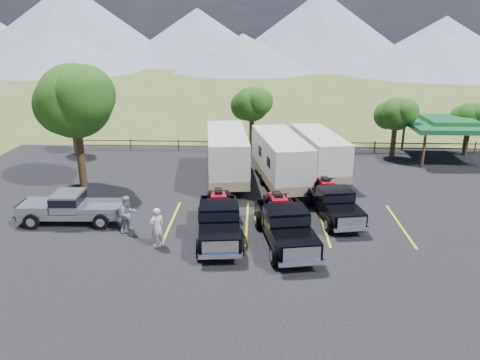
{
  "coord_description": "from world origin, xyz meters",
  "views": [
    {
      "loc": [
        -1.46,
        -18.66,
        10.01
      ],
      "look_at": [
        -2.46,
        6.42,
        1.6
      ],
      "focal_mm": 35.0,
      "sensor_mm": 36.0,
      "label": 1
    }
  ],
  "objects_px": {
    "trailer_left": "(227,156)",
    "person_a": "(157,227)",
    "person_b": "(128,214)",
    "rig_center": "(285,223)",
    "pavilion": "(448,124)",
    "trailer_right": "(319,154)",
    "trailer_center": "(281,160)",
    "rig_right": "(333,201)",
    "rig_left": "(219,219)",
    "tree_big_nw": "(74,101)",
    "pickup_silver": "(72,207)"
  },
  "relations": [
    {
      "from": "rig_right",
      "to": "pickup_silver",
      "type": "xyz_separation_m",
      "value": [
        -13.81,
        -1.33,
        -0.03
      ]
    },
    {
      "from": "rig_left",
      "to": "trailer_left",
      "type": "bearing_deg",
      "value": 85.61
    },
    {
      "from": "trailer_right",
      "to": "person_a",
      "type": "bearing_deg",
      "value": -139.42
    },
    {
      "from": "rig_left",
      "to": "tree_big_nw",
      "type": "bearing_deg",
      "value": 137.95
    },
    {
      "from": "rig_left",
      "to": "rig_right",
      "type": "bearing_deg",
      "value": 19.6
    },
    {
      "from": "pavilion",
      "to": "person_a",
      "type": "distance_m",
      "value": 24.94
    },
    {
      "from": "rig_center",
      "to": "trailer_right",
      "type": "relative_size",
      "value": 0.74
    },
    {
      "from": "rig_center",
      "to": "rig_right",
      "type": "distance_m",
      "value": 4.31
    },
    {
      "from": "rig_center",
      "to": "tree_big_nw",
      "type": "bearing_deg",
      "value": 139.19
    },
    {
      "from": "tree_big_nw",
      "to": "rig_right",
      "type": "relative_size",
      "value": 1.36
    },
    {
      "from": "rig_right",
      "to": "pavilion",
      "type": "bearing_deg",
      "value": 39.02
    },
    {
      "from": "rig_left",
      "to": "trailer_left",
      "type": "relative_size",
      "value": 0.65
    },
    {
      "from": "person_a",
      "to": "rig_center",
      "type": "bearing_deg",
      "value": 152.36
    },
    {
      "from": "tree_big_nw",
      "to": "rig_right",
      "type": "bearing_deg",
      "value": -14.77
    },
    {
      "from": "pavilion",
      "to": "trailer_center",
      "type": "relative_size",
      "value": 0.67
    },
    {
      "from": "rig_center",
      "to": "trailer_right",
      "type": "distance_m",
      "value": 10.79
    },
    {
      "from": "tree_big_nw",
      "to": "rig_left",
      "type": "xyz_separation_m",
      "value": [
        9.23,
        -6.81,
        -4.59
      ]
    },
    {
      "from": "rig_right",
      "to": "trailer_right",
      "type": "distance_m",
      "value": 7.14
    },
    {
      "from": "rig_left",
      "to": "trailer_left",
      "type": "distance_m",
      "value": 8.76
    },
    {
      "from": "rig_right",
      "to": "rig_center",
      "type": "bearing_deg",
      "value": -140.32
    },
    {
      "from": "trailer_right",
      "to": "pickup_silver",
      "type": "relative_size",
      "value": 1.54
    },
    {
      "from": "trailer_center",
      "to": "person_a",
      "type": "xyz_separation_m",
      "value": [
        -6.1,
        -9.08,
        -0.72
      ]
    },
    {
      "from": "tree_big_nw",
      "to": "trailer_left",
      "type": "bearing_deg",
      "value": 12.0
    },
    {
      "from": "trailer_left",
      "to": "person_a",
      "type": "bearing_deg",
      "value": -111.09
    },
    {
      "from": "tree_big_nw",
      "to": "trailer_center",
      "type": "height_order",
      "value": "tree_big_nw"
    },
    {
      "from": "trailer_right",
      "to": "pickup_silver",
      "type": "xyz_separation_m",
      "value": [
        -13.83,
        -8.44,
        -0.7
      ]
    },
    {
      "from": "tree_big_nw",
      "to": "trailer_right",
      "type": "xyz_separation_m",
      "value": [
        15.2,
        3.11,
        -4.0
      ]
    },
    {
      "from": "tree_big_nw",
      "to": "pickup_silver",
      "type": "bearing_deg",
      "value": -75.6
    },
    {
      "from": "rig_center",
      "to": "trailer_center",
      "type": "height_order",
      "value": "trailer_center"
    },
    {
      "from": "rig_center",
      "to": "person_a",
      "type": "relative_size",
      "value": 3.3
    },
    {
      "from": "tree_big_nw",
      "to": "rig_right",
      "type": "height_order",
      "value": "tree_big_nw"
    },
    {
      "from": "trailer_center",
      "to": "person_a",
      "type": "distance_m",
      "value": 10.96
    },
    {
      "from": "rig_left",
      "to": "pickup_silver",
      "type": "bearing_deg",
      "value": 163.72
    },
    {
      "from": "trailer_center",
      "to": "pickup_silver",
      "type": "xyz_separation_m",
      "value": [
        -11.16,
        -6.46,
        -0.83
      ]
    },
    {
      "from": "rig_right",
      "to": "person_a",
      "type": "bearing_deg",
      "value": -165.84
    },
    {
      "from": "rig_center",
      "to": "trailer_center",
      "type": "bearing_deg",
      "value": 78.73
    },
    {
      "from": "person_a",
      "to": "tree_big_nw",
      "type": "bearing_deg",
      "value": -84.92
    },
    {
      "from": "pickup_silver",
      "to": "person_a",
      "type": "distance_m",
      "value": 5.7
    },
    {
      "from": "trailer_left",
      "to": "person_a",
      "type": "relative_size",
      "value": 4.92
    },
    {
      "from": "pickup_silver",
      "to": "rig_center",
      "type": "bearing_deg",
      "value": 77.83
    },
    {
      "from": "trailer_left",
      "to": "trailer_center",
      "type": "relative_size",
      "value": 1.03
    },
    {
      "from": "trailer_left",
      "to": "pickup_silver",
      "type": "bearing_deg",
      "value": -142.89
    },
    {
      "from": "tree_big_nw",
      "to": "rig_right",
      "type": "distance_m",
      "value": 16.38
    },
    {
      "from": "pavilion",
      "to": "rig_right",
      "type": "distance_m",
      "value": 15.95
    },
    {
      "from": "pickup_silver",
      "to": "person_b",
      "type": "distance_m",
      "value": 3.42
    },
    {
      "from": "rig_right",
      "to": "trailer_right",
      "type": "relative_size",
      "value": 0.67
    },
    {
      "from": "rig_right",
      "to": "trailer_left",
      "type": "height_order",
      "value": "trailer_left"
    },
    {
      "from": "trailer_left",
      "to": "pavilion",
      "type": "bearing_deg",
      "value": 13.86
    },
    {
      "from": "pavilion",
      "to": "person_a",
      "type": "xyz_separation_m",
      "value": [
        -19.12,
        -15.92,
        -1.78
      ]
    },
    {
      "from": "person_b",
      "to": "rig_center",
      "type": "bearing_deg",
      "value": -52.39
    }
  ]
}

